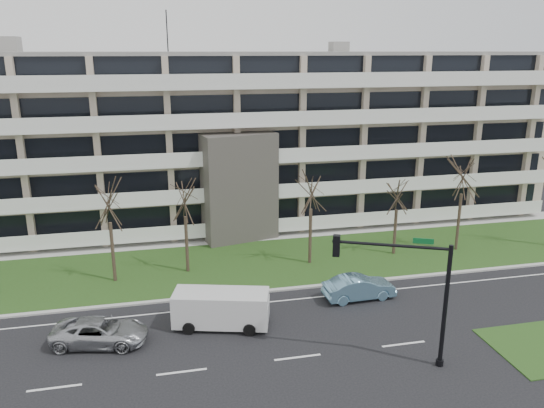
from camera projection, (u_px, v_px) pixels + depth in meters
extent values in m
plane|color=black|center=(298.00, 357.00, 27.71)|extent=(160.00, 160.00, 0.00)
cube|color=#294617|center=(252.00, 263.00, 39.88)|extent=(90.00, 10.00, 0.06)
cube|color=#B2B2AD|center=(266.00, 291.00, 35.19)|extent=(90.00, 0.35, 0.12)
cube|color=#B2B2AD|center=(240.00, 238.00, 45.03)|extent=(90.00, 2.00, 0.08)
cube|color=white|center=(271.00, 302.00, 33.80)|extent=(90.00, 0.12, 0.01)
cube|color=tan|center=(227.00, 138.00, 49.49)|extent=(60.00, 12.00, 15.00)
cube|color=gray|center=(225.00, 53.00, 47.34)|extent=(60.50, 12.50, 0.30)
cube|color=#4C4742|center=(240.00, 188.00, 43.78)|extent=(6.39, 3.69, 9.00)
cube|color=black|center=(240.00, 217.00, 44.29)|extent=(4.92, 1.19, 3.50)
cube|color=gray|center=(6.00, 44.00, 43.37)|extent=(2.00, 2.00, 1.20)
cylinder|color=black|center=(167.00, 31.00, 45.78)|extent=(0.10, 0.10, 3.50)
cube|color=black|center=(238.00, 212.00, 45.37)|extent=(58.00, 0.10, 1.80)
cube|color=white|center=(240.00, 231.00, 45.15)|extent=(58.00, 1.40, 0.22)
cube|color=white|center=(241.00, 227.00, 44.37)|extent=(58.00, 0.08, 1.00)
cube|color=black|center=(238.00, 178.00, 44.53)|extent=(58.00, 0.10, 1.80)
cube|color=white|center=(239.00, 197.00, 44.31)|extent=(58.00, 1.40, 0.22)
cube|color=white|center=(240.00, 192.00, 43.53)|extent=(58.00, 0.08, 1.00)
cube|color=black|center=(237.00, 143.00, 43.68)|extent=(58.00, 0.10, 1.80)
cube|color=white|center=(239.00, 162.00, 43.47)|extent=(58.00, 1.40, 0.22)
cube|color=white|center=(240.00, 156.00, 42.69)|extent=(58.00, 0.08, 1.00)
cube|color=black|center=(236.00, 106.00, 42.84)|extent=(58.00, 0.10, 1.80)
cube|color=white|center=(238.00, 125.00, 42.62)|extent=(58.00, 1.40, 0.22)
cube|color=white|center=(239.00, 119.00, 41.85)|extent=(58.00, 0.08, 1.00)
cube|color=black|center=(236.00, 68.00, 42.00)|extent=(58.00, 0.10, 1.80)
cube|color=white|center=(237.00, 87.00, 41.78)|extent=(58.00, 1.40, 0.22)
cube|color=white|center=(238.00, 80.00, 41.01)|extent=(58.00, 0.08, 1.00)
imported|color=#ADAFB5|center=(100.00, 332.00, 28.82)|extent=(5.50, 3.38, 1.42)
imported|color=#73A8C8|center=(359.00, 287.00, 34.07)|extent=(4.73, 1.86, 1.53)
cube|color=silver|center=(221.00, 308.00, 30.56)|extent=(5.79, 3.40, 1.92)
cube|color=black|center=(221.00, 299.00, 30.40)|extent=(5.36, 3.14, 0.71)
cube|color=silver|center=(266.00, 311.00, 30.48)|extent=(0.85, 1.94, 1.21)
cylinder|color=black|center=(189.00, 328.00, 29.90)|extent=(0.75, 0.43, 0.71)
cylinder|color=black|center=(196.00, 311.00, 31.84)|extent=(0.75, 0.43, 0.71)
cylinder|color=black|center=(249.00, 330.00, 29.74)|extent=(0.75, 0.43, 0.71)
cylinder|color=black|center=(252.00, 313.00, 31.67)|extent=(0.75, 0.43, 0.71)
cylinder|color=black|center=(440.00, 362.00, 26.98)|extent=(0.39, 0.39, 0.33)
cylinder|color=black|center=(445.00, 307.00, 26.11)|extent=(0.22, 0.22, 6.54)
cylinder|color=black|center=(390.00, 245.00, 25.80)|extent=(5.24, 2.45, 0.15)
cube|color=black|center=(336.00, 246.00, 26.36)|extent=(0.46, 0.46, 1.09)
sphere|color=red|center=(337.00, 239.00, 26.26)|extent=(0.22, 0.22, 0.22)
sphere|color=orange|center=(336.00, 246.00, 26.36)|extent=(0.22, 0.22, 0.22)
sphere|color=green|center=(336.00, 252.00, 26.46)|extent=(0.22, 0.22, 0.22)
cube|color=#0C5926|center=(423.00, 241.00, 25.41)|extent=(0.91, 0.44, 0.27)
cylinder|color=#382B21|center=(113.00, 252.00, 36.23)|extent=(0.24, 0.24, 4.29)
cylinder|color=#382B21|center=(187.00, 245.00, 37.80)|extent=(0.24, 0.24, 4.20)
cylinder|color=#382B21|center=(310.00, 236.00, 39.33)|extent=(0.24, 0.24, 4.27)
cylinder|color=#382B21|center=(395.00, 232.00, 41.21)|extent=(0.24, 0.24, 3.63)
cylinder|color=#382B21|center=(458.00, 222.00, 41.90)|extent=(0.24, 0.24, 4.67)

